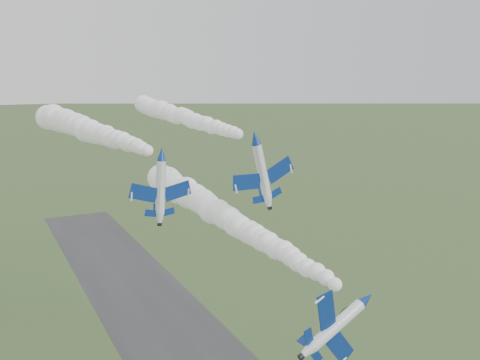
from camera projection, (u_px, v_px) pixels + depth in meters
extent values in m
cylinder|color=white|center=(366.00, 299.00, 62.81)|extent=(2.69, 8.01, 1.86)
cone|color=navy|center=(399.00, 315.00, 58.74)|extent=(2.07, 2.25, 1.86)
cone|color=white|center=(338.00, 286.00, 66.73)|extent=(2.03, 1.88, 1.86)
cylinder|color=black|center=(333.00, 283.00, 67.50)|extent=(1.00, 0.66, 0.94)
ellipsoid|color=black|center=(382.00, 302.00, 61.36)|extent=(1.52, 2.81, 1.24)
cube|color=navy|center=(355.00, 279.00, 62.25)|extent=(2.12, 2.44, 3.98)
cube|color=navy|center=(367.00, 315.00, 64.48)|extent=(2.12, 2.44, 3.98)
cube|color=navy|center=(339.00, 279.00, 65.44)|extent=(0.96, 1.12, 1.75)
cube|color=navy|center=(346.00, 297.00, 66.63)|extent=(0.96, 1.12, 1.75)
cube|color=navy|center=(351.00, 283.00, 66.35)|extent=(2.07, 1.70, 0.95)
cylinder|color=white|center=(162.00, 154.00, 77.72)|extent=(2.33, 7.81, 1.46)
cone|color=navy|center=(177.00, 159.00, 73.75)|extent=(1.68, 2.17, 1.46)
cone|color=white|center=(148.00, 150.00, 81.54)|extent=(1.64, 1.81, 1.46)
cylinder|color=black|center=(146.00, 150.00, 82.28)|extent=(0.80, 0.63, 0.74)
ellipsoid|color=black|center=(168.00, 152.00, 76.02)|extent=(1.27, 2.73, 0.97)
cube|color=navy|center=(142.00, 155.00, 76.82)|extent=(4.44, 2.67, 0.39)
cube|color=navy|center=(176.00, 154.00, 79.86)|extent=(4.44, 2.67, 0.39)
cube|color=navy|center=(142.00, 151.00, 80.05)|extent=(1.94, 1.21, 0.21)
cube|color=navy|center=(159.00, 151.00, 81.67)|extent=(1.94, 1.21, 0.21)
cube|color=navy|center=(151.00, 143.00, 80.49)|extent=(0.40, 1.48, 2.02)
cylinder|color=white|center=(255.00, 138.00, 83.38)|extent=(1.99, 8.75, 1.88)
cone|color=navy|center=(273.00, 142.00, 78.60)|extent=(1.90, 2.31, 1.88)
cone|color=white|center=(240.00, 134.00, 87.99)|extent=(1.90, 1.89, 1.88)
cylinder|color=black|center=(237.00, 134.00, 88.89)|extent=(0.96, 0.64, 0.95)
ellipsoid|color=black|center=(262.00, 136.00, 81.26)|extent=(1.29, 3.01, 1.25)
cube|color=navy|center=(236.00, 144.00, 82.91)|extent=(4.71, 2.55, 1.24)
cube|color=navy|center=(269.00, 133.00, 85.39)|extent=(4.71, 2.55, 1.24)
cube|color=navy|center=(233.00, 138.00, 86.51)|extent=(2.06, 1.17, 0.58)
cube|color=navy|center=(251.00, 132.00, 87.84)|extent=(2.06, 1.17, 0.58)
cube|color=navy|center=(241.00, 127.00, 86.56)|extent=(0.67, 1.67, 2.25)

